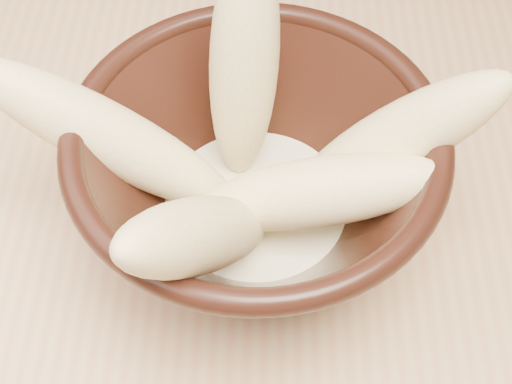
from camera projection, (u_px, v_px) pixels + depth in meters
The scene contains 8 objects.
table at pixel (348, 199), 0.60m from camera, with size 1.20×0.80×0.75m.
bowl at pixel (256, 182), 0.43m from camera, with size 0.22×0.22×0.12m.
milk_puddle at pixel (256, 209), 0.45m from camera, with size 0.12×0.12×0.02m, color beige.
banana_upright at pixel (244, 67), 0.41m from camera, with size 0.04×0.04×0.16m, color tan.
banana_left at pixel (111, 138), 0.41m from camera, with size 0.04×0.04×0.17m, color tan.
banana_right at pixel (395, 141), 0.41m from camera, with size 0.04×0.04×0.15m, color tan.
banana_across at pixel (315, 193), 0.40m from camera, with size 0.04×0.04×0.14m, color tan.
banana_front at pixel (201, 235), 0.36m from camera, with size 0.04×0.04×0.16m, color tan.
Camera 1 is at (-0.07, -0.34, 1.16)m, focal length 50.00 mm.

